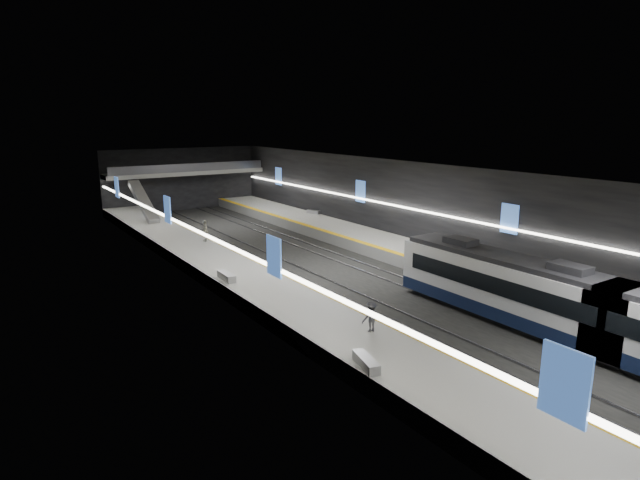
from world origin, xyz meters
TOP-DOWN VIEW (x-y plane):
  - ground at (0.00, 0.00)m, footprint 70.00×70.00m
  - ceiling at (0.00, 0.00)m, footprint 20.00×70.00m
  - wall_left at (-10.00, 0.00)m, footprint 0.04×70.00m
  - wall_right at (10.00, 0.00)m, footprint 0.04×70.00m
  - wall_back at (0.00, 35.00)m, footprint 20.00×0.04m
  - platform_left at (-7.50, 0.00)m, footprint 5.00×70.00m
  - tile_surface_left at (-7.50, 0.00)m, footprint 5.00×70.00m
  - tactile_strip_left at (-5.30, 0.00)m, footprint 0.60×70.00m
  - platform_right at (7.50, 0.00)m, footprint 5.00×70.00m
  - tile_surface_right at (7.50, 0.00)m, footprint 5.00×70.00m
  - tactile_strip_right at (5.30, 0.00)m, footprint 0.60×70.00m
  - rails at (-0.00, 0.00)m, footprint 6.52×70.00m
  - train at (2.50, -20.12)m, footprint 2.69×27.81m
  - ad_posters at (-0.00, 1.00)m, footprint 19.94×53.50m
  - cove_light_left at (-9.80, 0.00)m, footprint 0.25×68.60m
  - cove_light_right at (9.80, 0.00)m, footprint 0.25×68.60m
  - mezzanine_bridge at (0.00, 32.93)m, footprint 20.00×3.00m
  - escalator at (-7.50, 26.00)m, footprint 1.20×7.50m
  - bench_left_near at (-9.50, -15.57)m, footprint 1.02×2.02m
  - bench_left_far at (-9.31, -0.04)m, footprint 0.62×2.06m
  - bench_right_far at (9.50, 18.20)m, footprint 1.03×1.73m
  - passenger_left_a at (-6.05, 11.89)m, footprint 0.86×1.20m
  - passenger_left_b at (-6.77, -12.52)m, footprint 1.10×0.69m

SIDE VIEW (x-z plane):
  - ground at x=0.00m, z-range 0.00..0.00m
  - rails at x=0.00m, z-range 0.00..0.12m
  - platform_left at x=-7.50m, z-range 0.00..1.00m
  - platform_right at x=7.50m, z-range 0.00..1.00m
  - tile_surface_left at x=-7.50m, z-range 1.00..1.02m
  - tile_surface_right at x=7.50m, z-range 1.00..1.02m
  - tactile_strip_left at x=-5.30m, z-range 1.01..1.03m
  - tactile_strip_right at x=5.30m, z-range 1.01..1.03m
  - bench_right_far at x=9.50m, z-range 1.00..1.41m
  - bench_left_near at x=-9.50m, z-range 1.00..1.48m
  - bench_left_far at x=-9.31m, z-range 1.00..1.50m
  - passenger_left_b at x=-6.77m, z-range 1.00..2.63m
  - passenger_left_a at x=-6.05m, z-range 1.00..2.89m
  - train at x=2.50m, z-range 0.40..4.00m
  - escalator at x=-7.50m, z-range 0.94..4.86m
  - cove_light_left at x=-9.80m, z-range 3.74..3.86m
  - cove_light_right at x=9.80m, z-range 3.74..3.86m
  - wall_left at x=-10.00m, z-range 0.00..8.00m
  - wall_right at x=10.00m, z-range 0.00..8.00m
  - wall_back at x=0.00m, z-range 0.00..8.00m
  - ad_posters at x=0.00m, z-range 3.40..5.60m
  - mezzanine_bridge at x=0.00m, z-range 4.29..5.79m
  - ceiling at x=0.00m, z-range 7.98..8.02m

